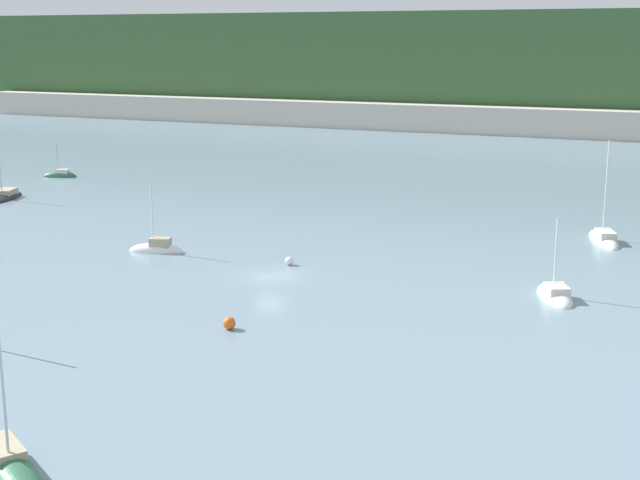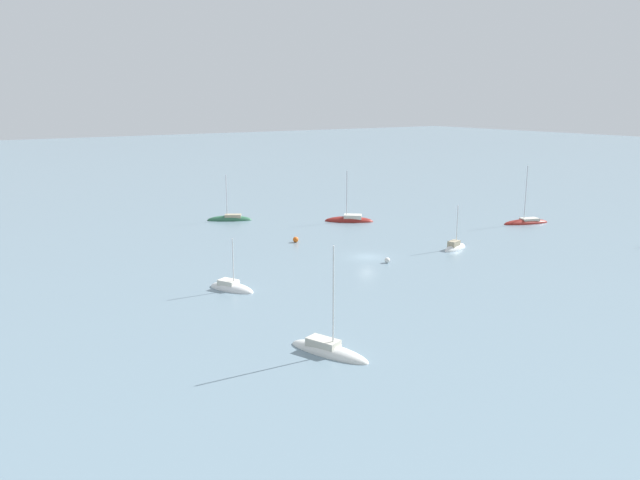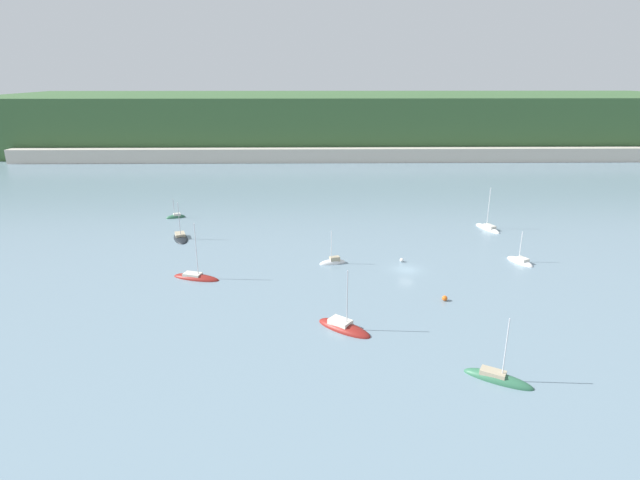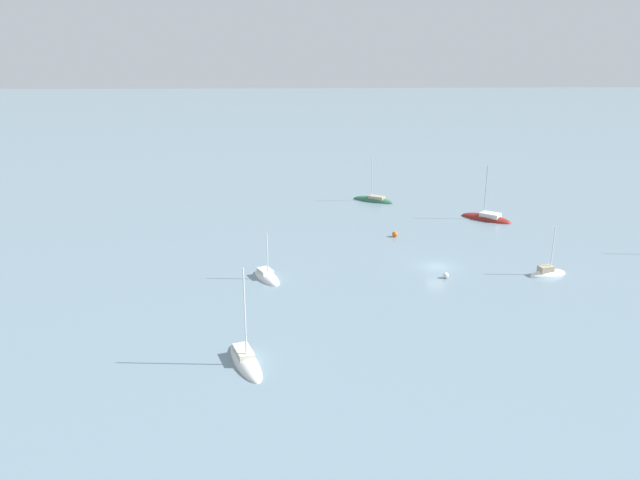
# 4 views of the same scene
# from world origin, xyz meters

# --- Properties ---
(ground_plane) EXTENTS (600.00, 600.00, 0.00)m
(ground_plane) POSITION_xyz_m (0.00, 0.00, 0.00)
(ground_plane) COLOR slate
(hillside_ridge) EXTENTS (326.14, 85.68, 24.68)m
(hillside_ridge) POSITION_xyz_m (0.00, 163.13, 12.34)
(hillside_ridge) COLOR #385B33
(hillside_ridge) RESTS_ON ground_plane
(shore_town_strip) EXTENTS (277.22, 6.00, 5.55)m
(shore_town_strip) POSITION_xyz_m (0.00, 116.79, 2.77)
(shore_town_strip) COLOR beige
(shore_town_strip) RESTS_ON ground_plane
(sailboat_0) EXTENTS (4.77, 8.27, 10.47)m
(sailboat_0) POSITION_xyz_m (23.46, 24.75, 0.12)
(sailboat_0) COLOR white
(sailboat_0) RESTS_ON ground_plane
(sailboat_1) EXTENTS (4.56, 6.36, 6.91)m
(sailboat_1) POSITION_xyz_m (22.46, 3.30, 0.09)
(sailboat_1) COLOR white
(sailboat_1) RESTS_ON ground_plane
(sailboat_2) EXTENTS (9.10, 4.98, 10.99)m
(sailboat_2) POSITION_xyz_m (-38.10, -3.40, 0.08)
(sailboat_2) COLOR maroon
(sailboat_2) RESTS_ON ground_plane
(sailboat_3) EXTENTS (5.65, 8.97, 8.84)m
(sailboat_3) POSITION_xyz_m (-46.37, 19.05, 0.11)
(sailboat_3) COLOR black
(sailboat_3) RESTS_ON ground_plane
(sailboat_4) EXTENTS (8.62, 7.72, 9.96)m
(sailboat_4) POSITION_xyz_m (-13.04, -22.15, 0.10)
(sailboat_4) COLOR maroon
(sailboat_4) RESTS_ON ground_plane
(sailboat_5) EXTENTS (8.02, 5.93, 9.14)m
(sailboat_5) POSITION_xyz_m (4.46, -34.92, 0.08)
(sailboat_5) COLOR #2D6647
(sailboat_5) RESTS_ON ground_plane
(sailboat_6) EXTENTS (4.99, 3.40, 5.68)m
(sailboat_6) POSITION_xyz_m (-51.70, 35.65, 0.09)
(sailboat_6) COLOR #2D6647
(sailboat_6) RESTS_ON ground_plane
(sailboat_7) EXTENTS (5.39, 2.90, 7.32)m
(sailboat_7) POSITION_xyz_m (-13.54, 3.47, 0.13)
(sailboat_7) COLOR white
(sailboat_7) RESTS_ON ground_plane
(mooring_buoy_0) EXTENTS (0.74, 0.74, 0.74)m
(mooring_buoy_0) POSITION_xyz_m (-0.25, 4.02, 0.37)
(mooring_buoy_0) COLOR white
(mooring_buoy_0) RESTS_ON ground_plane
(mooring_buoy_1) EXTENTS (0.87, 0.87, 0.87)m
(mooring_buoy_1) POSITION_xyz_m (3.67, -13.24, 0.43)
(mooring_buoy_1) COLOR orange
(mooring_buoy_1) RESTS_ON ground_plane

